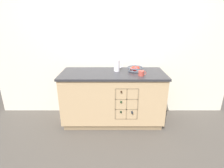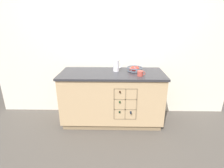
% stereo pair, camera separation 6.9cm
% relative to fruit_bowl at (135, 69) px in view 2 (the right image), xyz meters
% --- Properties ---
extents(ground_plane, '(14.00, 14.00, 0.00)m').
position_rel_fruit_bowl_xyz_m(ground_plane, '(-0.38, -0.09, -0.95)').
color(ground_plane, '#4C4742').
extents(back_wall, '(4.40, 0.06, 2.55)m').
position_rel_fruit_bowl_xyz_m(back_wall, '(-0.38, 0.31, 0.32)').
color(back_wall, silver).
rests_on(back_wall, ground_plane).
extents(kitchen_island, '(1.73, 0.73, 0.91)m').
position_rel_fruit_bowl_xyz_m(kitchen_island, '(-0.38, -0.10, -0.49)').
color(kitchen_island, '#8B7354').
rests_on(kitchen_island, ground_plane).
extents(fruit_bowl, '(0.27, 0.27, 0.08)m').
position_rel_fruit_bowl_xyz_m(fruit_bowl, '(0.00, 0.00, 0.00)').
color(fruit_bowl, '#4C5666').
rests_on(fruit_bowl, kitchen_island).
extents(white_pitcher, '(0.16, 0.10, 0.20)m').
position_rel_fruit_bowl_xyz_m(white_pitcher, '(-0.31, 0.00, 0.06)').
color(white_pitcher, white).
rests_on(white_pitcher, kitchen_island).
extents(ceramic_mug, '(0.13, 0.09, 0.08)m').
position_rel_fruit_bowl_xyz_m(ceramic_mug, '(0.07, -0.26, -0.00)').
color(ceramic_mug, '#B7473D').
rests_on(ceramic_mug, kitchen_island).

